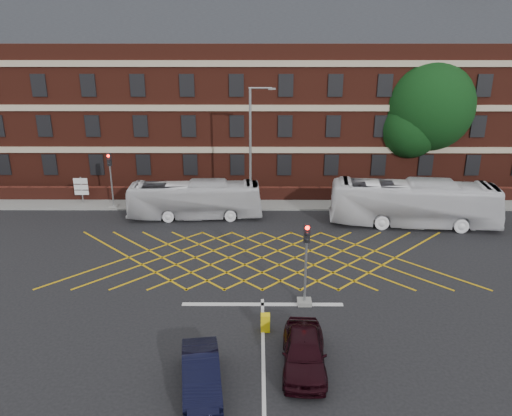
{
  "coord_description": "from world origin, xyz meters",
  "views": [
    {
      "loc": [
        -0.22,
        -25.3,
        12.67
      ],
      "look_at": [
        -0.35,
        1.5,
        3.34
      ],
      "focal_mm": 35.0,
      "sensor_mm": 36.0,
      "label": 1
    }
  ],
  "objects_px": {
    "car_maroon": "(304,351)",
    "utility_cabinet": "(265,323)",
    "car_navy": "(201,374)",
    "direction_signs": "(81,187)",
    "bus_right": "(414,203)",
    "traffic_light_far": "(112,186)",
    "bus_left": "(195,200)",
    "deciduous_tree": "(425,112)",
    "traffic_light_near": "(306,272)",
    "street_lamp": "(251,173)"
  },
  "relations": [
    {
      "from": "bus_left",
      "to": "street_lamp",
      "type": "height_order",
      "value": "street_lamp"
    },
    {
      "from": "direction_signs",
      "to": "utility_cabinet",
      "type": "distance_m",
      "value": 22.79
    },
    {
      "from": "street_lamp",
      "to": "utility_cabinet",
      "type": "xyz_separation_m",
      "value": [
        0.83,
        -15.49,
        -2.8
      ]
    },
    {
      "from": "bus_right",
      "to": "car_navy",
      "type": "relative_size",
      "value": 2.86
    },
    {
      "from": "car_navy",
      "to": "deciduous_tree",
      "type": "xyz_separation_m",
      "value": [
        16.34,
        27.17,
        5.81
      ]
    },
    {
      "from": "bus_right",
      "to": "direction_signs",
      "type": "bearing_deg",
      "value": 86.24
    },
    {
      "from": "car_navy",
      "to": "bus_left",
      "type": "bearing_deg",
      "value": 89.08
    },
    {
      "from": "bus_left",
      "to": "direction_signs",
      "type": "relative_size",
      "value": 4.4
    },
    {
      "from": "deciduous_tree",
      "to": "traffic_light_far",
      "type": "distance_m",
      "value": 26.6
    },
    {
      "from": "bus_left",
      "to": "deciduous_tree",
      "type": "height_order",
      "value": "deciduous_tree"
    },
    {
      "from": "direction_signs",
      "to": "street_lamp",
      "type": "bearing_deg",
      "value": -9.82
    },
    {
      "from": "deciduous_tree",
      "to": "traffic_light_near",
      "type": "height_order",
      "value": "deciduous_tree"
    },
    {
      "from": "traffic_light_far",
      "to": "direction_signs",
      "type": "relative_size",
      "value": 1.94
    },
    {
      "from": "car_maroon",
      "to": "utility_cabinet",
      "type": "relative_size",
      "value": 5.1
    },
    {
      "from": "bus_left",
      "to": "street_lamp",
      "type": "xyz_separation_m",
      "value": [
        4.08,
        0.65,
        1.87
      ]
    },
    {
      "from": "bus_left",
      "to": "traffic_light_near",
      "type": "bearing_deg",
      "value": -153.47
    },
    {
      "from": "bus_right",
      "to": "car_navy",
      "type": "height_order",
      "value": "bus_right"
    },
    {
      "from": "utility_cabinet",
      "to": "bus_right",
      "type": "bearing_deg",
      "value": 51.92
    },
    {
      "from": "car_navy",
      "to": "utility_cabinet",
      "type": "relative_size",
      "value": 4.77
    },
    {
      "from": "bus_right",
      "to": "direction_signs",
      "type": "height_order",
      "value": "bus_right"
    },
    {
      "from": "street_lamp",
      "to": "utility_cabinet",
      "type": "height_order",
      "value": "street_lamp"
    },
    {
      "from": "bus_right",
      "to": "street_lamp",
      "type": "relative_size",
      "value": 1.24
    },
    {
      "from": "car_navy",
      "to": "utility_cabinet",
      "type": "xyz_separation_m",
      "value": [
        2.46,
        3.89,
        -0.24
      ]
    },
    {
      "from": "bus_left",
      "to": "traffic_light_near",
      "type": "xyz_separation_m",
      "value": [
        6.89,
        -12.45,
        0.42
      ]
    },
    {
      "from": "bus_left",
      "to": "utility_cabinet",
      "type": "relative_size",
      "value": 11.51
    },
    {
      "from": "bus_left",
      "to": "direction_signs",
      "type": "xyz_separation_m",
      "value": [
        -9.28,
        2.96,
        0.03
      ]
    },
    {
      "from": "deciduous_tree",
      "to": "traffic_light_far",
      "type": "xyz_separation_m",
      "value": [
        -25.41,
        -6.28,
        -4.71
      ]
    },
    {
      "from": "traffic_light_far",
      "to": "car_maroon",
      "type": "bearing_deg",
      "value": -56.34
    },
    {
      "from": "bus_left",
      "to": "bus_right",
      "type": "relative_size",
      "value": 0.84
    },
    {
      "from": "deciduous_tree",
      "to": "traffic_light_near",
      "type": "relative_size",
      "value": 2.57
    },
    {
      "from": "utility_cabinet",
      "to": "direction_signs",
      "type": "bearing_deg",
      "value": 128.56
    },
    {
      "from": "bus_right",
      "to": "traffic_light_near",
      "type": "xyz_separation_m",
      "value": [
        -8.5,
        -10.97,
        0.17
      ]
    },
    {
      "from": "bus_left",
      "to": "car_navy",
      "type": "xyz_separation_m",
      "value": [
        2.45,
        -18.74,
        -0.69
      ]
    },
    {
      "from": "bus_right",
      "to": "deciduous_tree",
      "type": "bearing_deg",
      "value": -12.51
    },
    {
      "from": "bus_left",
      "to": "utility_cabinet",
      "type": "height_order",
      "value": "bus_left"
    },
    {
      "from": "street_lamp",
      "to": "bus_right",
      "type": "bearing_deg",
      "value": -10.62
    },
    {
      "from": "car_navy",
      "to": "utility_cabinet",
      "type": "distance_m",
      "value": 4.61
    },
    {
      "from": "utility_cabinet",
      "to": "street_lamp",
      "type": "bearing_deg",
      "value": 93.08
    },
    {
      "from": "street_lamp",
      "to": "direction_signs",
      "type": "distance_m",
      "value": 13.68
    },
    {
      "from": "traffic_light_far",
      "to": "street_lamp",
      "type": "height_order",
      "value": "street_lamp"
    },
    {
      "from": "car_navy",
      "to": "direction_signs",
      "type": "bearing_deg",
      "value": 110.02
    },
    {
      "from": "bus_right",
      "to": "direction_signs",
      "type": "relative_size",
      "value": 5.22
    },
    {
      "from": "bus_left",
      "to": "car_navy",
      "type": "bearing_deg",
      "value": -175.0
    },
    {
      "from": "bus_right",
      "to": "deciduous_tree",
      "type": "xyz_separation_m",
      "value": [
        3.4,
        9.9,
        4.87
      ]
    },
    {
      "from": "traffic_light_far",
      "to": "utility_cabinet",
      "type": "bearing_deg",
      "value": -55.84
    },
    {
      "from": "deciduous_tree",
      "to": "direction_signs",
      "type": "distance_m",
      "value": 29.05
    },
    {
      "from": "bus_right",
      "to": "car_navy",
      "type": "xyz_separation_m",
      "value": [
        -12.94,
        -17.27,
        -0.94
      ]
    },
    {
      "from": "bus_left",
      "to": "car_maroon",
      "type": "distance_m",
      "value": 18.59
    },
    {
      "from": "traffic_light_near",
      "to": "street_lamp",
      "type": "relative_size",
      "value": 0.46
    },
    {
      "from": "bus_left",
      "to": "utility_cabinet",
      "type": "distance_m",
      "value": 15.67
    }
  ]
}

